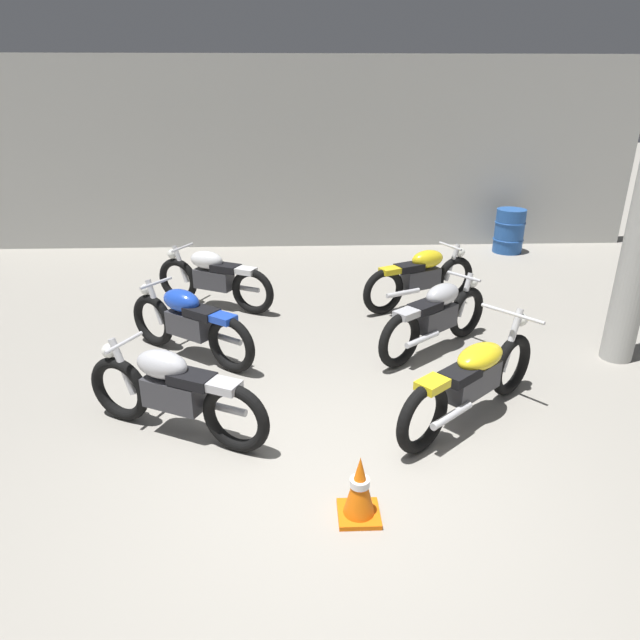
{
  "coord_description": "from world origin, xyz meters",
  "views": [
    {
      "loc": [
        -0.23,
        -3.75,
        3.03
      ],
      "look_at": [
        0.0,
        2.19,
        0.55
      ],
      "focal_mm": 31.44,
      "sensor_mm": 36.0,
      "label": 1
    }
  ],
  "objects_px": {
    "motorcycle_left_row_1": "(189,322)",
    "traffic_cone": "(360,488)",
    "motorcycle_right_row_1": "(436,316)",
    "motorcycle_right_row_0": "(473,378)",
    "motorcycle_right_row_2": "(421,277)",
    "motorcycle_left_row_2": "(213,277)",
    "oil_drum": "(509,231)",
    "motorcycle_left_row_0": "(173,391)"
  },
  "relations": [
    {
      "from": "motorcycle_left_row_1",
      "to": "traffic_cone",
      "type": "height_order",
      "value": "motorcycle_left_row_1"
    },
    {
      "from": "motorcycle_right_row_1",
      "to": "traffic_cone",
      "type": "xyz_separation_m",
      "value": [
        -1.23,
        -2.88,
        -0.2
      ]
    },
    {
      "from": "motorcycle_right_row_0",
      "to": "motorcycle_right_row_2",
      "type": "distance_m",
      "value": 3.09
    },
    {
      "from": "motorcycle_left_row_2",
      "to": "motorcycle_right_row_0",
      "type": "distance_m",
      "value": 4.3
    },
    {
      "from": "motorcycle_right_row_2",
      "to": "traffic_cone",
      "type": "xyz_separation_m",
      "value": [
        -1.37,
        -4.4,
        -0.2
      ]
    },
    {
      "from": "oil_drum",
      "to": "motorcycle_left_row_1",
      "type": "bearing_deg",
      "value": -140.53
    },
    {
      "from": "motorcycle_right_row_1",
      "to": "oil_drum",
      "type": "height_order",
      "value": "motorcycle_right_row_1"
    },
    {
      "from": "motorcycle_left_row_2",
      "to": "motorcycle_left_row_0",
      "type": "bearing_deg",
      "value": -88.53
    },
    {
      "from": "motorcycle_left_row_1",
      "to": "motorcycle_right_row_0",
      "type": "distance_m",
      "value": 3.32
    },
    {
      "from": "motorcycle_left_row_0",
      "to": "motorcycle_right_row_0",
      "type": "height_order",
      "value": "motorcycle_right_row_0"
    },
    {
      "from": "oil_drum",
      "to": "motorcycle_right_row_0",
      "type": "bearing_deg",
      "value": -112.57
    },
    {
      "from": "traffic_cone",
      "to": "motorcycle_right_row_2",
      "type": "bearing_deg",
      "value": 72.74
    },
    {
      "from": "motorcycle_left_row_0",
      "to": "motorcycle_right_row_2",
      "type": "bearing_deg",
      "value": 47.43
    },
    {
      "from": "motorcycle_left_row_0",
      "to": "motorcycle_left_row_2",
      "type": "relative_size",
      "value": 1.0
    },
    {
      "from": "motorcycle_left_row_0",
      "to": "motorcycle_right_row_1",
      "type": "relative_size",
      "value": 1.14
    },
    {
      "from": "motorcycle_right_row_0",
      "to": "motorcycle_right_row_2",
      "type": "height_order",
      "value": "motorcycle_right_row_0"
    },
    {
      "from": "motorcycle_right_row_1",
      "to": "motorcycle_right_row_2",
      "type": "bearing_deg",
      "value": 84.99
    },
    {
      "from": "motorcycle_left_row_1",
      "to": "motorcycle_right_row_2",
      "type": "distance_m",
      "value": 3.5
    },
    {
      "from": "motorcycle_left_row_0",
      "to": "motorcycle_left_row_1",
      "type": "relative_size",
      "value": 1.1
    },
    {
      "from": "motorcycle_right_row_0",
      "to": "traffic_cone",
      "type": "distance_m",
      "value": 1.81
    },
    {
      "from": "motorcycle_right_row_1",
      "to": "traffic_cone",
      "type": "height_order",
      "value": "motorcycle_right_row_1"
    },
    {
      "from": "motorcycle_left_row_0",
      "to": "oil_drum",
      "type": "height_order",
      "value": "motorcycle_left_row_0"
    },
    {
      "from": "motorcycle_left_row_0",
      "to": "oil_drum",
      "type": "xyz_separation_m",
      "value": [
        5.31,
        6.12,
        -0.03
      ]
    },
    {
      "from": "motorcycle_left_row_1",
      "to": "motorcycle_left_row_2",
      "type": "bearing_deg",
      "value": 88.04
    },
    {
      "from": "motorcycle_left_row_2",
      "to": "motorcycle_right_row_1",
      "type": "distance_m",
      "value": 3.33
    },
    {
      "from": "motorcycle_left_row_0",
      "to": "motorcycle_right_row_2",
      "type": "xyz_separation_m",
      "value": [
        2.97,
        3.23,
        0.0
      ]
    },
    {
      "from": "motorcycle_left_row_1",
      "to": "motorcycle_right_row_1",
      "type": "height_order",
      "value": "same"
    },
    {
      "from": "motorcycle_right_row_0",
      "to": "motorcycle_right_row_2",
      "type": "relative_size",
      "value": 0.94
    },
    {
      "from": "motorcycle_left_row_0",
      "to": "motorcycle_left_row_2",
      "type": "distance_m",
      "value": 3.31
    },
    {
      "from": "motorcycle_right_row_1",
      "to": "traffic_cone",
      "type": "distance_m",
      "value": 3.14
    },
    {
      "from": "motorcycle_left_row_0",
      "to": "motorcycle_left_row_1",
      "type": "bearing_deg",
      "value": 95.0
    },
    {
      "from": "motorcycle_left_row_0",
      "to": "motorcycle_right_row_2",
      "type": "distance_m",
      "value": 4.38
    },
    {
      "from": "motorcycle_left_row_0",
      "to": "motorcycle_right_row_0",
      "type": "xyz_separation_m",
      "value": [
        2.82,
        0.14,
        -0.01
      ]
    },
    {
      "from": "motorcycle_right_row_2",
      "to": "oil_drum",
      "type": "bearing_deg",
      "value": 50.98
    },
    {
      "from": "motorcycle_right_row_2",
      "to": "motorcycle_left_row_1",
      "type": "bearing_deg",
      "value": -152.79
    },
    {
      "from": "motorcycle_left_row_2",
      "to": "oil_drum",
      "type": "height_order",
      "value": "motorcycle_left_row_2"
    },
    {
      "from": "motorcycle_left_row_2",
      "to": "motorcycle_right_row_0",
      "type": "relative_size",
      "value": 1.06
    },
    {
      "from": "motorcycle_right_row_1",
      "to": "traffic_cone",
      "type": "bearing_deg",
      "value": -113.2
    },
    {
      "from": "motorcycle_right_row_1",
      "to": "motorcycle_left_row_0",
      "type": "bearing_deg",
      "value": -148.92
    },
    {
      "from": "oil_drum",
      "to": "traffic_cone",
      "type": "xyz_separation_m",
      "value": [
        -3.71,
        -7.29,
        -0.17
      ]
    },
    {
      "from": "motorcycle_right_row_2",
      "to": "oil_drum",
      "type": "xyz_separation_m",
      "value": [
        2.34,
        2.89,
        -0.03
      ]
    },
    {
      "from": "motorcycle_left_row_1",
      "to": "motorcycle_right_row_0",
      "type": "height_order",
      "value": "motorcycle_right_row_0"
    }
  ]
}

